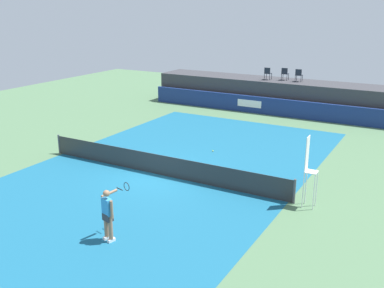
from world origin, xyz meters
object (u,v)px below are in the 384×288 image
object	(u,v)px
net_post_near	(59,144)
tennis_ball	(213,151)
spectator_chair_left	(285,73)
spectator_chair_center	(299,75)
umpire_chair	(309,167)
spectator_chair_far_left	(268,73)
tennis_player	(108,213)
net_post_far	(294,191)

from	to	relation	value
net_post_near	tennis_ball	distance (m)	7.97
spectator_chair_left	spectator_chair_center	distance (m)	1.07
net_post_near	spectator_chair_center	bearing A→B (deg)	62.55
spectator_chair_left	umpire_chair	xyz separation A→B (m)	(6.04, -15.36, -1.11)
tennis_ball	spectator_chair_center	bearing A→B (deg)	84.20
spectator_chair_far_left	spectator_chair_left	world-z (taller)	same
spectator_chair_far_left	net_post_near	size ratio (longest dim) A/B	0.89
umpire_chair	spectator_chair_far_left	bearing A→B (deg)	115.65
tennis_player	tennis_ball	xyz separation A→B (m)	(-1.24, 9.90, -0.92)
net_post_far	tennis_ball	world-z (taller)	net_post_far
net_post_near	net_post_far	distance (m)	12.40
spectator_chair_left	net_post_near	xyz separation A→B (m)	(-6.84, -15.36, -2.19)
net_post_far	tennis_player	world-z (taller)	tennis_player
net_post_near	spectator_chair_far_left	bearing A→B (deg)	69.08
umpire_chair	tennis_player	distance (m)	7.53
net_post_far	umpire_chair	bearing A→B (deg)	-0.33
spectator_chair_center	spectator_chair_left	bearing A→B (deg)	171.44
spectator_chair_far_left	net_post_far	bearing A→B (deg)	-65.85
tennis_player	spectator_chair_left	bearing A→B (deg)	93.21
spectator_chair_left	net_post_near	size ratio (longest dim) A/B	0.89
tennis_ball	spectator_chair_left	bearing A→B (deg)	89.70
tennis_ball	net_post_near	bearing A→B (deg)	-148.35
spectator_chair_center	tennis_ball	xyz separation A→B (m)	(-1.12, -11.02, -2.66)
umpire_chair	tennis_ball	bearing A→B (deg)	145.57
spectator_chair_far_left	spectator_chair_left	bearing A→B (deg)	20.89
net_post_far	spectator_chair_center	bearing A→B (deg)	106.51
umpire_chair	tennis_player	xyz separation A→B (m)	(-4.86, -5.71, -0.63)
net_post_near	tennis_player	bearing A→B (deg)	-35.50
spectator_chair_far_left	spectator_chair_center	size ratio (longest dim) A/B	1.00
tennis_player	net_post_far	bearing A→B (deg)	52.52
spectator_chair_center	umpire_chair	bearing A→B (deg)	-71.86
spectator_chair_far_left	net_post_far	distance (m)	16.50
net_post_near	tennis_ball	bearing A→B (deg)	31.65
umpire_chair	net_post_near	size ratio (longest dim) A/B	2.76
spectator_chair_center	umpire_chair	world-z (taller)	spectator_chair_center
spectator_chair_far_left	umpire_chair	size ratio (longest dim) A/B	0.32
spectator_chair_center	tennis_ball	bearing A→B (deg)	-95.80
spectator_chair_center	spectator_chair_far_left	bearing A→B (deg)	-172.93
tennis_ball	tennis_player	bearing A→B (deg)	-82.86
spectator_chair_far_left	tennis_player	bearing A→B (deg)	-83.62
spectator_chair_left	spectator_chair_center	xyz separation A→B (m)	(1.06, -0.16, 0.00)
spectator_chair_left	tennis_player	size ratio (longest dim) A/B	0.50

